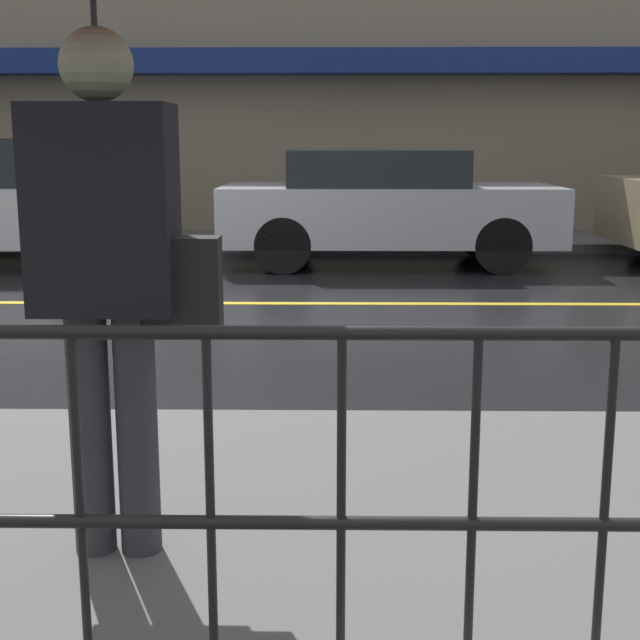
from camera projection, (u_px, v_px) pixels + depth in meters
ground_plane at (174, 303)px, 8.26m from camera, size 80.00×80.00×0.00m
sidewalk_far at (230, 241)px, 12.79m from camera, size 28.00×1.82×0.13m
lane_marking at (174, 303)px, 8.26m from camera, size 25.20×0.12×0.01m
building_storefront at (235, 66)px, 13.30m from camera, size 28.00×0.85×5.14m
pedestrian at (99, 76)px, 2.72m from camera, size 0.90×0.90×2.09m
car_silver at (386, 206)px, 10.68m from camera, size 3.98×1.70×1.37m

